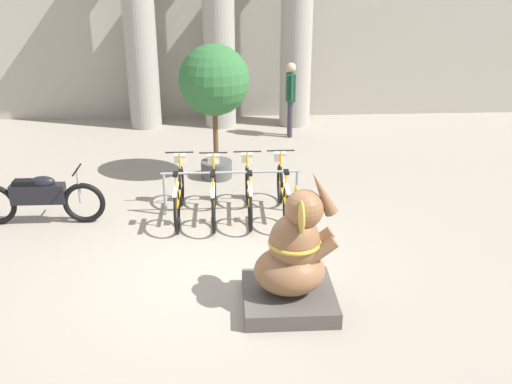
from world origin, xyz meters
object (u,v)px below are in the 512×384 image
at_px(bicycle_0, 179,194).
at_px(bicycle_3, 283,192).
at_px(bicycle_1, 214,194).
at_px(motorcycle, 39,197).
at_px(person_pedestrian, 291,92).
at_px(potted_tree, 214,85).
at_px(bicycle_2, 249,193).
at_px(elephant_statue, 293,262).

bearing_deg(bicycle_0, bicycle_3, 0.00).
height_order(bicycle_1, motorcycle, bicycle_1).
relative_size(bicycle_3, person_pedestrian, 0.99).
bearing_deg(bicycle_3, potted_tree, 121.70).
xyz_separation_m(bicycle_1, bicycle_2, (0.58, 0.03, 0.00)).
xyz_separation_m(bicycle_2, elephant_statue, (0.43, -2.74, 0.20)).
relative_size(elephant_statue, person_pedestrian, 1.01).
bearing_deg(bicycle_3, motorcycle, -178.02).
distance_m(bicycle_2, potted_tree, 2.43).
relative_size(bicycle_1, motorcycle, 0.83).
height_order(bicycle_1, person_pedestrian, person_pedestrian).
bearing_deg(person_pedestrian, bicycle_1, -111.07).
height_order(bicycle_2, potted_tree, potted_tree).
bearing_deg(bicycle_1, bicycle_3, 2.58).
height_order(bicycle_1, bicycle_2, same).
bearing_deg(bicycle_0, bicycle_1, -5.15).
height_order(bicycle_0, bicycle_1, same).
height_order(motorcycle, person_pedestrian, person_pedestrian).
distance_m(elephant_statue, motorcycle, 4.67).
xyz_separation_m(bicycle_1, motorcycle, (-2.84, -0.09, 0.05)).
bearing_deg(bicycle_2, elephant_statue, -81.12).
bearing_deg(person_pedestrian, potted_tree, -122.66).
height_order(bicycle_0, bicycle_2, same).
relative_size(bicycle_1, potted_tree, 0.68).
distance_m(motorcycle, person_pedestrian, 6.68).
height_order(person_pedestrian, potted_tree, potted_tree).
distance_m(bicycle_3, elephant_statue, 2.78).
bearing_deg(bicycle_1, potted_tree, 89.29).
xyz_separation_m(bicycle_0, potted_tree, (0.61, 1.85, 1.45)).
bearing_deg(elephant_statue, bicycle_1, 110.44).
bearing_deg(bicycle_3, bicycle_1, -177.42).
height_order(bicycle_1, bicycle_3, same).
distance_m(bicycle_3, person_pedestrian, 4.71).
distance_m(bicycle_1, motorcycle, 2.85).
distance_m(bicycle_2, motorcycle, 3.43).
distance_m(bicycle_2, bicycle_3, 0.58).
bearing_deg(motorcycle, bicycle_3, 1.98).
bearing_deg(elephant_statue, motorcycle, 145.73).
height_order(elephant_statue, motorcycle, elephant_statue).
bearing_deg(potted_tree, bicycle_3, -58.30).
relative_size(bicycle_0, bicycle_3, 1.00).
height_order(bicycle_2, person_pedestrian, person_pedestrian).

